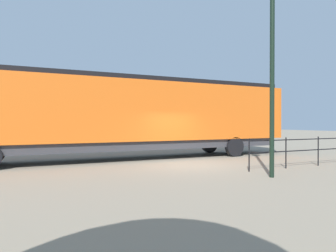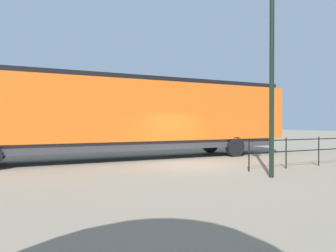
# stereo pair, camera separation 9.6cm
# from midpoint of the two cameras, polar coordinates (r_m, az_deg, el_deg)

# --- Properties ---
(ground_plane) EXTENTS (120.00, 120.00, 0.00)m
(ground_plane) POSITION_cam_midpoint_polar(r_m,az_deg,el_deg) (13.87, 3.36, -7.28)
(ground_plane) COLOR gray
(locomotive) EXTENTS (2.88, 18.87, 4.25)m
(locomotive) POSITION_cam_midpoint_polar(r_m,az_deg,el_deg) (16.04, -6.16, 2.29)
(locomotive) COLOR orange
(locomotive) RESTS_ON ground_plane
(lamp_post) EXTENTS (0.50, 0.50, 6.89)m
(lamp_post) POSITION_cam_midpoint_polar(r_m,az_deg,el_deg) (11.44, 18.82, 14.66)
(lamp_post) COLOR black
(lamp_post) RESTS_ON ground_plane
(platform_fence) EXTENTS (0.05, 7.81, 1.29)m
(platform_fence) POSITION_cam_midpoint_polar(r_m,az_deg,el_deg) (14.98, 26.31, -3.56)
(platform_fence) COLOR black
(platform_fence) RESTS_ON ground_plane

